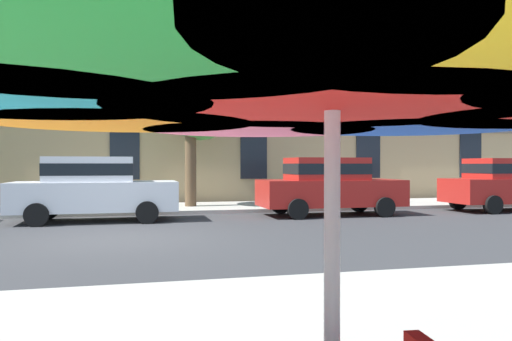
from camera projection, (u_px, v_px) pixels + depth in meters
ground_plane at (117, 240)px, 10.35m from camera, size 120.00×120.00×0.00m
sidewalk_far at (124, 209)px, 16.95m from camera, size 56.00×3.60×0.12m
apartment_building at (126, 3)px, 24.80m from camera, size 45.54×12.08×19.20m
sedan_white at (94, 187)px, 13.76m from camera, size 4.40×1.98×1.78m
sedan_red at (329, 185)px, 15.40m from camera, size 4.40×1.98×1.78m
sedan_red_midblock at (508, 183)px, 16.95m from camera, size 4.40×1.98×1.78m
street_tree_middle at (199, 105)px, 17.58m from camera, size 2.64×2.82×5.08m
patio_umbrella at (332, 55)px, 1.84m from camera, size 3.55×3.55×2.23m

